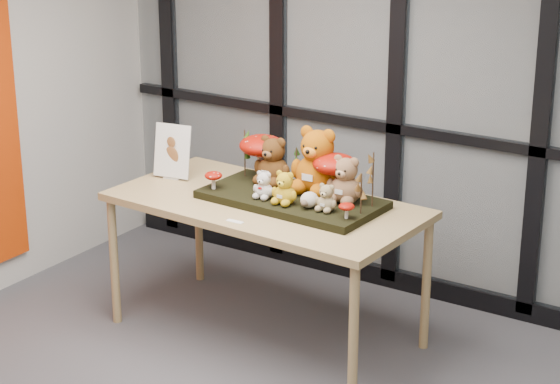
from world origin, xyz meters
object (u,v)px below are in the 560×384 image
Objects in this scene: diorama_tray at (292,199)px; bear_small_yellow at (285,186)px; bear_brown_medium at (273,158)px; bear_white_bow at (264,183)px; bear_pooh_yellow at (318,157)px; mushroom_back_right at (334,173)px; display_table at (266,213)px; mushroom_front_right at (347,210)px; bear_beige_small at (327,196)px; bear_tan_back at (346,177)px; plush_cream_hedgehog at (309,199)px; mushroom_back_left at (262,155)px; mushroom_front_left at (213,179)px; sign_holder at (172,153)px.

bear_small_yellow is (0.04, -0.13, 0.12)m from diorama_tray.
bear_brown_medium is 1.82× the size of bear_white_bow.
bear_pooh_yellow is at bearing 55.51° from bear_white_bow.
display_table is at bearing -153.04° from mushroom_back_right.
bear_white_bow is 0.54m from mushroom_front_right.
bear_small_yellow is 1.22× the size of bear_beige_small.
bear_tan_back is at bearing -3.21° from bear_brown_medium.
display_table is at bearing 170.95° from mushroom_front_right.
bear_pooh_yellow reaches higher than mushroom_front_right.
bear_pooh_yellow is 1.43× the size of bear_tan_back.
bear_tan_back is 3.10× the size of mushroom_front_right.
bear_tan_back reaches higher than plush_cream_hedgehog.
bear_brown_medium is at bearing 178.69° from mushroom_back_right.
mushroom_front_right reaches higher than display_table.
bear_small_yellow is 2.18× the size of mushroom_front_right.
diorama_tray is 10.57× the size of plush_cream_hedgehog.
bear_pooh_yellow is 0.14m from mushroom_back_right.
bear_brown_medium is at bearing 157.55° from bear_beige_small.
diorama_tray is 0.46m from mushroom_front_right.
mushroom_back_left is at bearing 157.16° from mushroom_front_right.
bear_pooh_yellow is 0.23m from bear_tan_back.
mushroom_back_left is at bearing 162.21° from bear_brown_medium.
mushroom_back_left is (-0.31, 0.16, 0.16)m from diorama_tray.
mushroom_back_right is 2.42× the size of mushroom_front_left.
bear_small_yellow is 0.45m from mushroom_back_left.
bear_tan_back is 0.27m from mushroom_front_right.
diorama_tray is 0.19m from bear_white_bow.
mushroom_front_right is (0.14, -0.04, -0.04)m from bear_beige_small.
sign_holder reaches higher than bear_beige_small.
bear_small_yellow is at bearing -43.65° from bear_brown_medium.
bear_brown_medium is at bearing 48.35° from mushroom_front_left.
bear_small_yellow is 1.20× the size of bear_white_bow.
bear_pooh_yellow is 1.52× the size of mushroom_back_right.
mushroom_front_left is (-0.30, -0.08, 0.16)m from display_table.
bear_small_yellow is at bearing -19.59° from display_table.
bear_tan_back is (0.50, -0.05, -0.01)m from bear_brown_medium.
bear_pooh_yellow reaches higher than mushroom_back_right.
mushroom_front_left is (-0.13, -0.30, -0.09)m from mushroom_back_left.
plush_cream_hedgehog reaches higher than display_table.
plush_cream_hedgehog is at bearing -96.26° from mushroom_back_right.
mushroom_back_right reaches higher than mushroom_front_left.
bear_brown_medium reaches higher than plush_cream_hedgehog.
diorama_tray is 0.18m from bear_small_yellow.
bear_small_yellow is at bearing -40.12° from mushroom_back_left.
mushroom_back_left reaches higher than bear_beige_small.
bear_beige_small is 1.11m from sign_holder.
bear_small_yellow reaches higher than bear_beige_small.
bear_beige_small is 0.51× the size of sign_holder.
mushroom_back_left reaches higher than mushroom_front_right.
bear_white_bow is at bearing 177.19° from bear_small_yellow.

